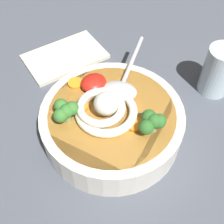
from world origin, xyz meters
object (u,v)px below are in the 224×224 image
Objects in this scene: noodle_pile at (105,108)px; soup_spoon at (122,85)px; soup_bowl at (112,123)px; drinking_glass at (219,71)px; folded_napkin at (65,57)px.

noodle_pile is 0.69× the size of soup_spoon.
drinking_glass is (-22.50, 4.23, 1.80)cm from soup_bowl.
soup_bowl is 2.14× the size of noodle_pile.
noodle_pile is 23.55cm from folded_napkin.
soup_bowl is at bearing 78.58° from folded_napkin.
soup_spoon reaches higher than folded_napkin.
soup_spoon is at bearing -155.74° from noodle_pile.
noodle_pile is 24.21cm from drinking_glass.
folded_napkin is (18.02, -26.45, -4.51)cm from drinking_glass.
noodle_pile is at bearing 171.12° from soup_spoon.
folded_napkin is at bearing -101.42° from soup_bowl.
noodle_pile is at bearing -21.22° from soup_bowl.
drinking_glass is at bearing -55.34° from soup_spoon.
noodle_pile is 0.66× the size of folded_napkin.
noodle_pile reaches higher than folded_napkin.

